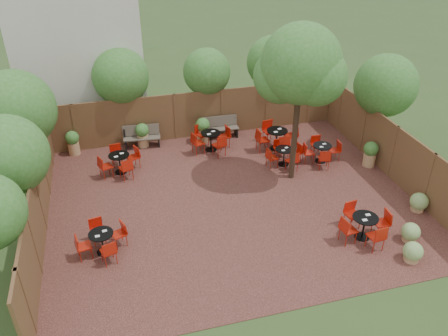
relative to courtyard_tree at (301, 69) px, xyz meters
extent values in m
plane|color=#354F23|center=(-2.48, -0.81, -4.10)|extent=(80.00, 80.00, 0.00)
cube|color=#341A15|center=(-2.48, -0.81, -4.09)|extent=(12.00, 10.00, 0.02)
cube|color=brown|center=(-2.48, 4.19, -3.10)|extent=(12.00, 0.08, 2.00)
cube|color=brown|center=(-8.48, -0.81, -3.10)|extent=(0.08, 10.00, 2.00)
cube|color=brown|center=(3.52, -0.81, -3.10)|extent=(0.08, 10.00, 2.00)
cube|color=beige|center=(-6.98, 7.19, -0.10)|extent=(5.00, 4.00, 8.00)
sphere|color=#316B22|center=(-9.08, 2.19, -1.30)|extent=(2.66, 2.66, 2.66)
sphere|color=#316B22|center=(-8.98, -0.81, -1.41)|extent=(2.30, 2.30, 2.30)
sphere|color=#316B22|center=(-5.48, 4.89, -1.42)|extent=(2.25, 2.25, 2.25)
sphere|color=#316B22|center=(-1.98, 4.79, -1.50)|extent=(1.97, 1.97, 1.97)
sphere|color=#316B22|center=(1.02, 4.99, -1.41)|extent=(2.30, 2.30, 2.30)
sphere|color=#316B22|center=(4.12, 1.19, -1.38)|extent=(2.38, 2.38, 2.38)
cylinder|color=black|center=(0.01, 0.01, -1.84)|extent=(0.23, 0.23, 4.48)
sphere|color=#316B22|center=(0.01, 0.01, 0.18)|extent=(2.63, 2.63, 2.63)
sphere|color=#316B22|center=(-0.49, 0.41, -0.31)|extent=(1.84, 1.84, 1.84)
sphere|color=#316B22|center=(0.41, -0.39, -0.14)|extent=(1.92, 1.92, 1.92)
cube|color=brown|center=(-4.97, 3.74, -3.65)|extent=(1.51, 0.58, 0.05)
cube|color=brown|center=(-4.97, 3.94, -3.39)|extent=(1.48, 0.25, 0.44)
cube|color=black|center=(-5.64, 3.74, -3.88)|extent=(0.10, 0.45, 0.39)
cube|color=black|center=(-4.30, 3.74, -3.88)|extent=(0.10, 0.45, 0.39)
cube|color=brown|center=(-1.66, 3.74, -3.65)|extent=(1.47, 0.46, 0.05)
cube|color=brown|center=(-1.66, 3.94, -3.39)|extent=(1.47, 0.13, 0.44)
cube|color=black|center=(-2.32, 3.74, -3.88)|extent=(0.07, 0.44, 0.39)
cube|color=black|center=(-0.99, 3.74, -3.88)|extent=(0.07, 0.44, 0.39)
cylinder|color=black|center=(0.76, -3.73, -4.06)|extent=(0.44, 0.44, 0.03)
cylinder|color=black|center=(0.76, -3.73, -3.70)|extent=(0.05, 0.05, 0.70)
cylinder|color=black|center=(0.76, -3.73, -3.34)|extent=(0.76, 0.76, 0.03)
cube|color=white|center=(0.88, -3.65, -3.32)|extent=(0.14, 0.10, 0.02)
cube|color=white|center=(0.66, -3.85, -3.32)|extent=(0.14, 0.10, 0.02)
cylinder|color=black|center=(1.55, 0.78, -4.06)|extent=(0.41, 0.41, 0.03)
cylinder|color=black|center=(1.55, 0.78, -3.73)|extent=(0.05, 0.05, 0.66)
cylinder|color=black|center=(1.55, 0.78, -3.39)|extent=(0.72, 0.72, 0.03)
cube|color=white|center=(1.66, 0.85, -3.37)|extent=(0.14, 0.11, 0.01)
cube|color=white|center=(1.46, 0.66, -3.37)|extent=(0.14, 0.11, 0.01)
cylinder|color=black|center=(-6.78, -2.39, -4.06)|extent=(0.41, 0.41, 0.03)
cylinder|color=black|center=(-6.78, -2.39, -3.73)|extent=(0.05, 0.05, 0.65)
cylinder|color=black|center=(-6.78, -2.39, -3.40)|extent=(0.70, 0.70, 0.03)
cube|color=white|center=(-6.67, -2.31, -3.38)|extent=(0.15, 0.12, 0.01)
cube|color=white|center=(-6.87, -2.50, -3.38)|extent=(0.15, 0.12, 0.01)
cylinder|color=black|center=(0.25, 2.19, -4.06)|extent=(0.49, 0.49, 0.03)
cylinder|color=black|center=(0.25, 2.19, -3.67)|extent=(0.06, 0.06, 0.77)
cylinder|color=black|center=(0.25, 2.19, -3.27)|extent=(0.84, 0.84, 0.03)
cube|color=white|center=(0.39, 2.28, -3.24)|extent=(0.17, 0.13, 0.02)
cube|color=white|center=(0.14, 2.06, -3.24)|extent=(0.17, 0.13, 0.02)
cylinder|color=black|center=(-5.98, 1.97, -4.06)|extent=(0.44, 0.44, 0.03)
cylinder|color=black|center=(-5.98, 1.97, -3.71)|extent=(0.05, 0.05, 0.70)
cylinder|color=black|center=(-5.98, 1.97, -3.35)|extent=(0.76, 0.76, 0.03)
cube|color=white|center=(-5.86, 2.04, -3.33)|extent=(0.16, 0.13, 0.01)
cube|color=white|center=(-6.08, 1.85, -3.33)|extent=(0.16, 0.13, 0.01)
cylinder|color=black|center=(-2.33, 2.78, -4.06)|extent=(0.46, 0.46, 0.03)
cylinder|color=black|center=(-2.33, 2.78, -3.69)|extent=(0.05, 0.05, 0.73)
cylinder|color=black|center=(-2.33, 2.78, -3.31)|extent=(0.79, 0.79, 0.03)
cube|color=white|center=(-2.21, 2.87, -3.29)|extent=(0.17, 0.15, 0.02)
cube|color=white|center=(-2.44, 2.66, -3.29)|extent=(0.17, 0.15, 0.02)
cylinder|color=black|center=(0.07, 0.93, -4.06)|extent=(0.40, 0.40, 0.03)
cylinder|color=black|center=(0.07, 0.93, -3.74)|extent=(0.05, 0.05, 0.64)
cylinder|color=black|center=(0.07, 0.93, -3.41)|extent=(0.69, 0.69, 0.03)
cube|color=white|center=(0.18, 1.00, -3.39)|extent=(0.14, 0.11, 0.01)
cube|color=white|center=(-0.02, 0.82, -3.39)|extent=(0.14, 0.11, 0.01)
cylinder|color=tan|center=(-4.93, 3.83, -3.82)|extent=(0.45, 0.45, 0.52)
sphere|color=#316B22|center=(-4.93, 3.83, -3.35)|extent=(0.55, 0.55, 0.55)
cylinder|color=tan|center=(-2.48, 3.59, -3.80)|extent=(0.48, 0.48, 0.55)
sphere|color=#316B22|center=(-2.48, 3.59, -3.31)|extent=(0.58, 0.58, 0.58)
cylinder|color=tan|center=(-7.65, 3.89, -3.82)|extent=(0.45, 0.45, 0.51)
sphere|color=#316B22|center=(-7.65, 3.89, -3.36)|extent=(0.54, 0.54, 0.54)
cylinder|color=tan|center=(3.17, 0.02, -3.82)|extent=(0.45, 0.45, 0.52)
sphere|color=#316B22|center=(3.17, 0.02, -3.35)|extent=(0.54, 0.54, 0.54)
cylinder|color=tan|center=(2.04, -4.23, -3.98)|extent=(0.41, 0.41, 0.18)
sphere|color=#769A50|center=(2.04, -4.23, -3.75)|extent=(0.55, 0.55, 0.55)
cylinder|color=tan|center=(1.58, -5.00, -3.98)|extent=(0.41, 0.41, 0.19)
sphere|color=#769A50|center=(1.58, -5.00, -3.75)|extent=(0.56, 0.56, 0.56)
cylinder|color=tan|center=(3.22, -2.96, -3.98)|extent=(0.43, 0.43, 0.19)
sphere|color=#769A50|center=(3.22, -2.96, -3.74)|extent=(0.58, 0.58, 0.58)
camera|label=1|loc=(-6.04, -12.95, 4.77)|focal=36.46mm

